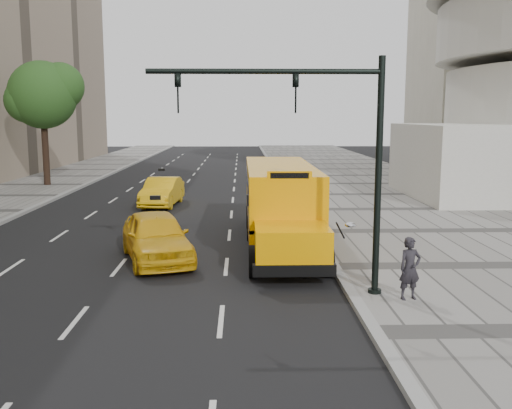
{
  "coord_description": "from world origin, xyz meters",
  "views": [
    {
      "loc": [
        3.0,
        -23.15,
        4.88
      ],
      "look_at": [
        3.5,
        -4.0,
        1.9
      ],
      "focal_mm": 40.0,
      "sensor_mm": 36.0,
      "label": 1
    }
  ],
  "objects_px": {
    "tree_c": "(44,94)",
    "school_bus": "(280,198)",
    "taxi_near": "(156,236)",
    "pedestrian": "(410,268)",
    "taxi_far": "(162,192)",
    "traffic_signal": "(325,147)"
  },
  "relations": [
    {
      "from": "tree_c",
      "to": "taxi_far",
      "type": "relative_size",
      "value": 1.84
    },
    {
      "from": "taxi_near",
      "to": "school_bus",
      "type": "bearing_deg",
      "value": 14.94
    },
    {
      "from": "school_bus",
      "to": "taxi_near",
      "type": "relative_size",
      "value": 2.34
    },
    {
      "from": "school_bus",
      "to": "taxi_far",
      "type": "xyz_separation_m",
      "value": [
        -5.84,
        9.33,
        -0.99
      ]
    },
    {
      "from": "pedestrian",
      "to": "traffic_signal",
      "type": "xyz_separation_m",
      "value": [
        -2.17,
        0.57,
        3.12
      ]
    },
    {
      "from": "tree_c",
      "to": "pedestrian",
      "type": "relative_size",
      "value": 5.22
    },
    {
      "from": "tree_c",
      "to": "taxi_near",
      "type": "relative_size",
      "value": 1.74
    },
    {
      "from": "school_bus",
      "to": "traffic_signal",
      "type": "distance_m",
      "value": 7.37
    },
    {
      "from": "tree_c",
      "to": "taxi_near",
      "type": "height_order",
      "value": "tree_c"
    },
    {
      "from": "pedestrian",
      "to": "traffic_signal",
      "type": "distance_m",
      "value": 3.84
    },
    {
      "from": "taxi_near",
      "to": "pedestrian",
      "type": "distance_m",
      "value": 8.69
    },
    {
      "from": "taxi_far",
      "to": "traffic_signal",
      "type": "bearing_deg",
      "value": -63.48
    },
    {
      "from": "school_bus",
      "to": "taxi_far",
      "type": "height_order",
      "value": "school_bus"
    },
    {
      "from": "tree_c",
      "to": "pedestrian",
      "type": "bearing_deg",
      "value": -55.15
    },
    {
      "from": "taxi_far",
      "to": "school_bus",
      "type": "bearing_deg",
      "value": -53.28
    },
    {
      "from": "pedestrian",
      "to": "taxi_far",
      "type": "bearing_deg",
      "value": 103.44
    },
    {
      "from": "taxi_near",
      "to": "traffic_signal",
      "type": "height_order",
      "value": "traffic_signal"
    },
    {
      "from": "tree_c",
      "to": "school_bus",
      "type": "xyz_separation_m",
      "value": [
        14.91,
        -18.01,
        -4.57
      ]
    },
    {
      "from": "pedestrian",
      "to": "school_bus",
      "type": "bearing_deg",
      "value": 96.95
    },
    {
      "from": "school_bus",
      "to": "pedestrian",
      "type": "distance_m",
      "value": 8.1
    },
    {
      "from": "taxi_near",
      "to": "pedestrian",
      "type": "height_order",
      "value": "pedestrian"
    },
    {
      "from": "tree_c",
      "to": "taxi_far",
      "type": "distance_m",
      "value": 13.73
    }
  ]
}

